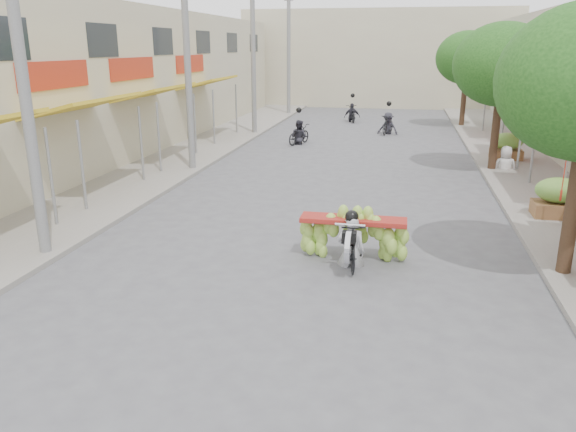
{
  "coord_description": "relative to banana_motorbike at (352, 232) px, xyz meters",
  "views": [
    {
      "loc": [
        2.08,
        -7.24,
        4.42
      ],
      "look_at": [
        -0.08,
        3.48,
        1.1
      ],
      "focal_mm": 35.0,
      "sensor_mm": 36.0,
      "label": 1
    }
  ],
  "objects": [
    {
      "name": "produce_crate_far",
      "position": [
        5.01,
        12.04,
        0.03
      ],
      "size": [
        1.2,
        0.88,
        1.16
      ],
      "color": "brown",
      "rests_on": "ground"
    },
    {
      "name": "bg_motorbike_b",
      "position": [
        0.19,
        18.49,
        0.15
      ],
      "size": [
        1.16,
        1.85,
        1.95
      ],
      "color": "black",
      "rests_on": "ground"
    },
    {
      "name": "sidewalk_left",
      "position": [
        -8.19,
        11.04,
        -0.62
      ],
      "size": [
        4.0,
        60.0,
        0.12
      ],
      "primitive_type": "cube",
      "color": "gray",
      "rests_on": "ground"
    },
    {
      "name": "street_tree_far",
      "position": [
        4.21,
        22.04,
        3.1
      ],
      "size": [
        3.4,
        3.4,
        5.25
      ],
      "color": "#3A2719",
      "rests_on": "ground"
    },
    {
      "name": "street_tree_mid",
      "position": [
        4.21,
        10.04,
        3.1
      ],
      "size": [
        3.4,
        3.4,
        5.25
      ],
      "color": "#3A2719",
      "rests_on": "ground"
    },
    {
      "name": "utility_pole_far",
      "position": [
        -6.59,
        17.04,
        3.34
      ],
      "size": [
        0.6,
        0.24,
        8.0
      ],
      "color": "slate",
      "rests_on": "ground"
    },
    {
      "name": "market_umbrella",
      "position": [
        4.84,
        3.21,
        1.77
      ],
      "size": [
        2.37,
        2.37,
        1.71
      ],
      "rotation": [
        0.0,
        0.0,
        -0.31
      ],
      "color": "#AC2817",
      "rests_on": "ground"
    },
    {
      "name": "far_building",
      "position": [
        -1.19,
        34.04,
        2.82
      ],
      "size": [
        20.0,
        6.0,
        7.0
      ],
      "primitive_type": "cube",
      "color": "#BAB193",
      "rests_on": "ground"
    },
    {
      "name": "utility_pole_near",
      "position": [
        -6.59,
        -0.96,
        3.34
      ],
      "size": [
        0.6,
        0.24,
        8.0
      ],
      "color": "slate",
      "rests_on": "ground"
    },
    {
      "name": "utility_pole_mid",
      "position": [
        -6.59,
        8.04,
        3.34
      ],
      "size": [
        0.6,
        0.24,
        8.0
      ],
      "color": "slate",
      "rests_on": "ground"
    },
    {
      "name": "shophouse_row_left",
      "position": [
        -13.18,
        10.02,
        2.32
      ],
      "size": [
        9.77,
        40.0,
        6.0
      ],
      "color": "#BAB193",
      "rests_on": "ground"
    },
    {
      "name": "ground",
      "position": [
        -1.19,
        -3.96,
        -0.68
      ],
      "size": [
        120.0,
        120.0,
        0.0
      ],
      "primitive_type": "plane",
      "color": "#57565C",
      "rests_on": "ground"
    },
    {
      "name": "bg_motorbike_c",
      "position": [
        -2.08,
        23.06,
        0.1
      ],
      "size": [
        1.07,
        1.81,
        1.95
      ],
      "color": "black",
      "rests_on": "ground"
    },
    {
      "name": "produce_crate_mid",
      "position": [
        5.01,
        4.04,
        0.03
      ],
      "size": [
        1.2,
        0.88,
        1.16
      ],
      "color": "brown",
      "rests_on": "ground"
    },
    {
      "name": "bg_motorbike_a",
      "position": [
        -3.81,
        14.57,
        0.06
      ],
      "size": [
        1.13,
        1.73,
        1.95
      ],
      "color": "black",
      "rests_on": "ground"
    },
    {
      "name": "sidewalk_right",
      "position": [
        5.81,
        11.04,
        -0.62
      ],
      "size": [
        4.0,
        60.0,
        0.12
      ],
      "primitive_type": "cube",
      "color": "gray",
      "rests_on": "ground"
    },
    {
      "name": "utility_pole_back",
      "position": [
        -6.59,
        26.04,
        3.34
      ],
      "size": [
        0.6,
        0.24,
        8.0
      ],
      "color": "slate",
      "rests_on": "ground"
    },
    {
      "name": "pedestrian",
      "position": [
        4.68,
        10.1,
        0.27
      ],
      "size": [
        0.85,
        0.53,
        1.67
      ],
      "rotation": [
        0.0,
        0.0,
        3.19
      ],
      "color": "silver",
      "rests_on": "ground"
    },
    {
      "name": "banana_motorbike",
      "position": [
        0.0,
        0.0,
        0.0
      ],
      "size": [
        2.24,
        1.87,
        2.03
      ],
      "color": "black",
      "rests_on": "ground"
    }
  ]
}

